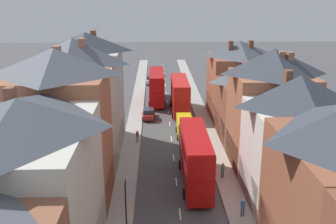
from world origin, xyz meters
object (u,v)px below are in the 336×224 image
delivery_van (185,126)px  double_decker_bus_mid_street (157,86)px  car_near_blue (149,114)px  pedestrian_far_left (137,136)px  double_decker_bus_lead (180,95)px  car_parked_right_a (156,72)px  pedestrian_mid_right (223,169)px  double_decker_bus_far_approaching (195,157)px  street_lamp (126,209)px  pedestrian_mid_left (243,207)px  car_parked_left_a (150,80)px

delivery_van → double_decker_bus_mid_street: bearing=102.3°
car_near_blue → pedestrian_far_left: size_ratio=2.50×
double_decker_bus_lead → car_parked_right_a: size_ratio=2.38×
car_parked_right_a → pedestrian_mid_right: bearing=-82.7°
pedestrian_mid_right → double_decker_bus_far_approaching: bearing=-162.9°
car_near_blue → street_lamp: size_ratio=0.73×
double_decker_bus_mid_street → pedestrian_mid_right: double_decker_bus_mid_street is taller
double_decker_bus_far_approaching → street_lamp: (-6.04, -10.08, 0.43)m
pedestrian_mid_left → street_lamp: bearing=-158.4°
car_parked_right_a → delivery_van: 38.94m
street_lamp → double_decker_bus_lead: bearing=79.9°
car_parked_left_a → car_parked_right_a: bearing=80.9°
pedestrian_mid_left → street_lamp: street_lamp is taller
double_decker_bus_lead → double_decker_bus_far_approaching: (0.00, -23.97, 0.00)m
pedestrian_far_left → car_near_blue: bearing=83.0°
double_decker_bus_mid_street → pedestrian_far_left: double_decker_bus_mid_street is taller
car_parked_right_a → pedestrian_mid_right: pedestrian_mid_right is taller
double_decker_bus_mid_street → street_lamp: street_lamp is taller
delivery_van → car_parked_right_a: bearing=95.3°
pedestrian_far_left → car_parked_left_a: bearing=87.9°
double_decker_bus_far_approaching → car_parked_right_a: (-3.59, 52.31, -1.97)m
double_decker_bus_mid_street → double_decker_bus_far_approaching: size_ratio=1.00×
street_lamp → car_near_blue: bearing=87.9°
car_near_blue → car_parked_right_a: bearing=87.6°
double_decker_bus_far_approaching → pedestrian_mid_right: size_ratio=6.71×
car_parked_left_a → street_lamp: (-1.15, -54.28, 2.41)m
car_near_blue → delivery_van: bearing=-56.4°
double_decker_bus_lead → pedestrian_far_left: double_decker_bus_lead is taller
car_parked_left_a → pedestrian_mid_right: size_ratio=2.46×
pedestrian_mid_right → double_decker_bus_lead: bearing=97.3°
double_decker_bus_far_approaching → delivery_van: 13.61m
double_decker_bus_far_approaching → car_parked_right_a: size_ratio=2.38×
car_parked_right_a → street_lamp: bearing=-92.2°
car_near_blue → pedestrian_mid_right: bearing=-68.5°
double_decker_bus_mid_street → car_parked_right_a: size_ratio=2.38×
car_near_blue → pedestrian_mid_right: 21.49m
double_decker_bus_mid_street → double_decker_bus_far_approaching: same height
car_parked_right_a → pedestrian_mid_left: (7.06, -58.61, 0.19)m
double_decker_bus_lead → street_lamp: street_lamp is taller
pedestrian_mid_right → street_lamp: bearing=-129.3°
delivery_van → double_decker_bus_lead: bearing=90.0°
double_decker_bus_far_approaching → pedestrian_far_left: double_decker_bus_far_approaching is taller
car_near_blue → pedestrian_far_left: (-1.25, -10.09, 0.24)m
pedestrian_mid_left → double_decker_bus_far_approaching: bearing=118.8°
double_decker_bus_far_approaching → street_lamp: bearing=-120.9°
car_near_blue → car_parked_right_a: (1.30, 31.40, 0.05)m
double_decker_bus_mid_street → pedestrian_mid_left: (7.07, -36.38, -1.78)m
double_decker_bus_lead → street_lamp: bearing=-100.1°
car_parked_right_a → street_lamp: 62.48m
street_lamp → car_parked_left_a: bearing=88.8°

